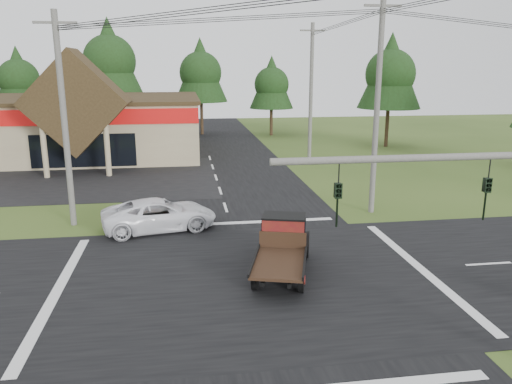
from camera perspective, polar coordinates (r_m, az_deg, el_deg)
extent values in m
plane|color=#384F1C|center=(19.42, -0.91, -9.91)|extent=(120.00, 120.00, 0.00)
cube|color=black|center=(19.42, -0.91, -9.89)|extent=(12.00, 120.00, 0.02)
cube|color=black|center=(19.42, -0.91, -9.88)|extent=(120.00, 12.00, 0.02)
cube|color=black|center=(39.22, -25.57, 1.17)|extent=(28.00, 14.00, 0.02)
cube|color=tan|center=(49.81, -24.48, 6.70)|extent=(30.00, 15.00, 5.00)
cube|color=#322414|center=(49.60, -24.79, 9.62)|extent=(30.40, 15.40, 0.30)
cube|color=#322414|center=(39.92, -19.80, 9.62)|extent=(7.78, 4.00, 7.78)
cylinder|color=tan|center=(39.12, -23.02, 4.37)|extent=(0.40, 0.40, 4.00)
cylinder|color=tan|center=(38.25, -16.62, 4.71)|extent=(0.40, 0.40, 4.00)
cube|color=black|center=(41.30, -19.10, 4.48)|extent=(8.00, 0.08, 2.60)
cylinder|color=#595651|center=(11.78, 21.21, 3.74)|extent=(8.00, 0.16, 0.16)
imported|color=black|center=(12.50, 24.79, -0.75)|extent=(0.16, 0.20, 1.00)
imported|color=black|center=(11.00, 9.30, -1.51)|extent=(0.16, 0.20, 1.00)
cylinder|color=#595651|center=(26.34, -21.05, 7.43)|extent=(0.30, 0.30, 10.50)
cube|color=#595651|center=(26.28, -21.99, 17.53)|extent=(2.00, 0.12, 0.12)
cylinder|color=#595651|center=(27.65, 13.66, 9.29)|extent=(0.30, 0.30, 11.50)
cube|color=#595651|center=(27.72, 14.32, 19.95)|extent=(2.00, 0.12, 0.12)
cylinder|color=#595651|center=(40.95, 6.29, 10.88)|extent=(0.30, 0.30, 11.20)
cube|color=#595651|center=(40.97, 6.49, 17.88)|extent=(2.00, 0.12, 0.12)
cylinder|color=#332316|center=(62.46, -25.02, 7.24)|extent=(0.36, 0.36, 3.50)
cone|color=black|center=(62.16, -25.52, 11.85)|extent=(5.60, 5.60, 6.60)
sphere|color=black|center=(62.17, -25.49, 11.57)|extent=(4.40, 4.40, 4.40)
cylinder|color=#332316|center=(59.35, -15.98, 8.23)|extent=(0.36, 0.36, 4.55)
cone|color=black|center=(59.09, -16.42, 14.56)|extent=(7.28, 7.28, 8.58)
sphere|color=black|center=(59.08, -16.40, 14.18)|extent=(5.72, 5.72, 5.72)
cylinder|color=#332316|center=(59.92, -6.22, 8.40)|extent=(0.36, 0.36, 3.85)
cone|color=black|center=(59.62, -6.37, 13.72)|extent=(6.16, 6.16, 7.26)
sphere|color=black|center=(59.62, -6.36, 13.40)|extent=(4.84, 4.84, 4.84)
cylinder|color=#332316|center=(58.83, 1.76, 8.03)|extent=(0.36, 0.36, 3.15)
cone|color=black|center=(58.51, 1.79, 12.46)|extent=(5.04, 5.04, 5.94)
sphere|color=black|center=(58.52, 1.79, 12.19)|extent=(3.96, 3.96, 3.96)
cylinder|color=#332316|center=(52.07, 14.73, 7.15)|extent=(0.36, 0.36, 3.85)
cone|color=black|center=(51.72, 15.12, 13.26)|extent=(6.16, 6.16, 7.26)
sphere|color=black|center=(51.72, 15.10, 12.89)|extent=(4.84, 4.84, 4.84)
imported|color=white|center=(25.22, -10.97, -2.54)|extent=(5.97, 3.61, 1.55)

